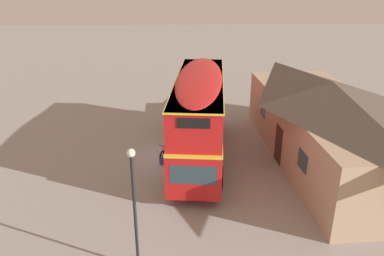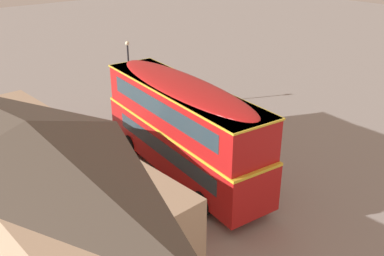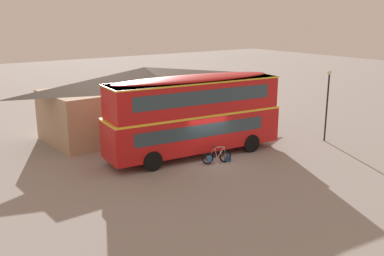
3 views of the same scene
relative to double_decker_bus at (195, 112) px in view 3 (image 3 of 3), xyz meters
name	(u,v)px [view 3 (image 3 of 3)]	position (x,y,z in m)	size (l,w,h in m)	color
ground_plane	(208,161)	(0.02, -1.30, -2.65)	(120.00, 120.00, 0.00)	gray
double_decker_bus	(195,112)	(0.00, 0.00, 0.00)	(10.92, 3.51, 4.79)	black
touring_bicycle	(216,157)	(0.09, -1.92, -2.27)	(1.67, 0.68, 1.00)	black
backpack_on_ground	(228,157)	(0.84, -2.08, -2.39)	(0.32, 0.29, 0.50)	#2D4C7A
water_bottle_clear_plastic	(217,165)	(-0.18, -2.39, -2.53)	(0.08, 0.08, 0.24)	silver
pub_building	(145,98)	(0.62, 6.93, -0.32)	(14.74, 6.40, 4.55)	tan
street_lamp	(328,98)	(8.83, -2.56, 0.25)	(0.28, 0.28, 4.70)	black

